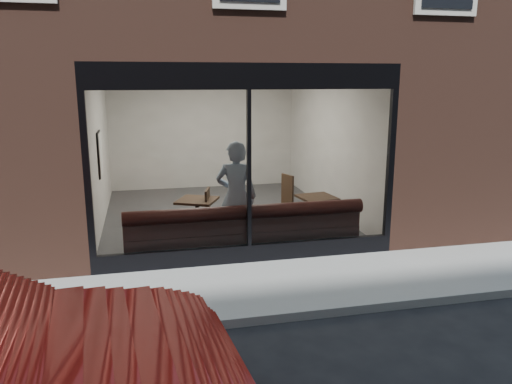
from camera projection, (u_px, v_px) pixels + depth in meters
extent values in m
plane|color=black|center=(283.00, 319.00, 6.30)|extent=(120.00, 120.00, 0.00)
cube|color=gray|center=(264.00, 287.00, 7.25)|extent=(40.00, 2.00, 0.01)
cube|color=gray|center=(284.00, 316.00, 6.24)|extent=(40.00, 0.10, 0.12)
cube|color=brown|center=(57.00, 133.00, 12.73)|extent=(2.50, 12.00, 3.20)
cube|color=brown|center=(333.00, 127.00, 14.36)|extent=(2.50, 12.00, 3.20)
cube|color=brown|center=(192.00, 121.00, 16.40)|extent=(5.00, 6.00, 3.20)
plane|color=#2D2D30|center=(221.00, 215.00, 11.05)|extent=(6.00, 6.00, 0.00)
plane|color=white|center=(219.00, 67.00, 10.34)|extent=(6.00, 6.00, 0.00)
plane|color=beige|center=(203.00, 130.00, 13.54)|extent=(5.00, 0.00, 5.00)
plane|color=beige|center=(99.00, 147.00, 10.16)|extent=(0.00, 6.00, 6.00)
plane|color=beige|center=(329.00, 140.00, 11.24)|extent=(0.00, 6.00, 6.00)
cube|color=black|center=(249.00, 253.00, 8.21)|extent=(5.00, 0.10, 0.30)
cube|color=black|center=(249.00, 76.00, 7.58)|extent=(5.00, 0.10, 0.40)
cube|color=black|center=(249.00, 170.00, 7.90)|extent=(0.06, 0.10, 2.50)
plane|color=white|center=(249.00, 170.00, 7.87)|extent=(4.80, 0.00, 4.80)
cube|color=#331512|center=(244.00, 242.00, 8.58)|extent=(4.00, 0.55, 0.45)
imported|color=#95AEC8|center=(236.00, 197.00, 8.64)|extent=(0.81, 0.65, 1.94)
cube|color=black|center=(197.00, 200.00, 9.32)|extent=(0.91, 0.91, 0.04)
cube|color=black|center=(317.00, 197.00, 9.55)|extent=(0.74, 0.74, 0.04)
cube|color=black|center=(198.00, 225.00, 9.47)|extent=(0.57, 0.57, 0.04)
cube|color=black|center=(280.00, 208.00, 10.75)|extent=(0.51, 0.51, 0.04)
cube|color=white|center=(101.00, 154.00, 9.90)|extent=(0.02, 0.63, 0.84)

